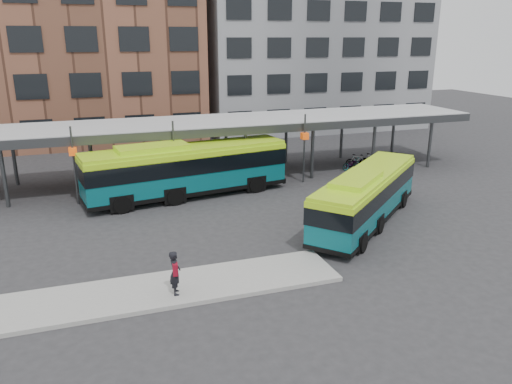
# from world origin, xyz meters

# --- Properties ---
(ground) EXTENTS (120.00, 120.00, 0.00)m
(ground) POSITION_xyz_m (0.00, 0.00, 0.00)
(ground) COLOR #28282B
(ground) RESTS_ON ground
(boarding_island) EXTENTS (14.00, 3.00, 0.18)m
(boarding_island) POSITION_xyz_m (-5.50, -3.00, 0.09)
(boarding_island) COLOR gray
(boarding_island) RESTS_ON ground
(canopy) EXTENTS (40.00, 6.53, 4.80)m
(canopy) POSITION_xyz_m (-0.06, 12.87, 3.91)
(canopy) COLOR #999B9E
(canopy) RESTS_ON ground
(building_brick) EXTENTS (26.00, 14.00, 22.00)m
(building_brick) POSITION_xyz_m (-10.00, 32.00, 11.00)
(building_brick) COLOR brown
(building_brick) RESTS_ON ground
(building_grey) EXTENTS (24.00, 14.00, 20.00)m
(building_grey) POSITION_xyz_m (16.00, 32.00, 10.00)
(building_grey) COLOR slate
(building_grey) RESTS_ON ground
(bus_front) EXTENTS (9.95, 9.15, 3.08)m
(bus_front) POSITION_xyz_m (5.93, 1.26, 1.60)
(bus_front) COLOR #085158
(bus_front) RESTS_ON ground
(bus_rear) EXTENTS (13.18, 4.73, 3.56)m
(bus_rear) POSITION_xyz_m (-2.39, 9.10, 1.85)
(bus_rear) COLOR #085158
(bus_rear) RESTS_ON ground
(pedestrian) EXTENTS (0.49, 0.70, 1.79)m
(pedestrian) POSITION_xyz_m (-5.34, -3.62, 1.09)
(pedestrian) COLOR black
(pedestrian) RESTS_ON boarding_island
(bike_rack) EXTENTS (5.58, 1.53, 1.04)m
(bike_rack) POSITION_xyz_m (12.83, 11.97, 0.48)
(bike_rack) COLOR slate
(bike_rack) RESTS_ON ground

